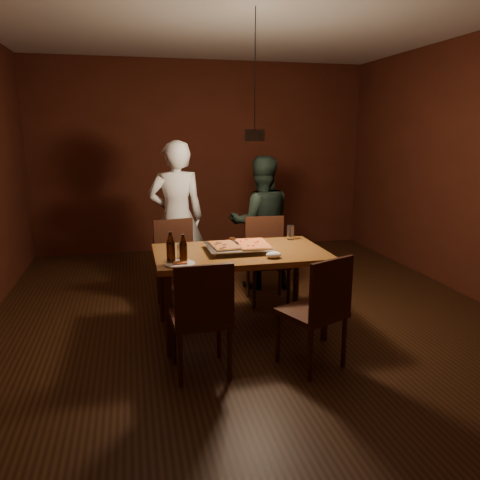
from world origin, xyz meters
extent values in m
plane|color=#361F0E|center=(0.00, 0.00, 0.00)|extent=(6.00, 6.00, 0.00)
plane|color=beige|center=(0.00, 0.00, 2.80)|extent=(6.00, 6.00, 0.00)
plane|color=#4D1D11|center=(0.00, 3.00, 1.40)|extent=(5.00, 0.00, 5.00)
cube|color=brown|center=(-0.17, -0.18, 0.72)|extent=(1.50, 0.90, 0.05)
cylinder|color=#38190F|center=(-0.84, -0.55, 0.35)|extent=(0.06, 0.06, 0.70)
cylinder|color=#38190F|center=(0.50, -0.55, 0.35)|extent=(0.06, 0.06, 0.70)
cylinder|color=#38190F|center=(-0.84, 0.19, 0.35)|extent=(0.06, 0.06, 0.70)
cylinder|color=#38190F|center=(0.50, 0.19, 0.35)|extent=(0.06, 0.06, 0.70)
cube|color=#38190F|center=(-0.64, 0.53, 0.43)|extent=(0.49, 0.49, 0.04)
cube|color=#38190F|center=(-0.68, 0.72, 0.67)|extent=(0.42, 0.11, 0.45)
cube|color=#38190F|center=(0.28, 0.48, 0.43)|extent=(0.45, 0.45, 0.04)
cube|color=#38190F|center=(0.29, 0.67, 0.67)|extent=(0.42, 0.06, 0.45)
cube|color=#38190F|center=(-0.63, -0.85, 0.43)|extent=(0.43, 0.43, 0.04)
cube|color=#38190F|center=(-0.63, -1.04, 0.67)|extent=(0.42, 0.04, 0.45)
cube|color=#38190F|center=(0.21, -0.93, 0.43)|extent=(0.55, 0.55, 0.04)
cube|color=#38190F|center=(0.29, -1.11, 0.67)|extent=(0.40, 0.19, 0.45)
cube|color=silver|center=(-0.19, -0.16, 0.77)|extent=(0.58, 0.48, 0.05)
cube|color=maroon|center=(-0.31, -0.16, 0.81)|extent=(0.24, 0.36, 0.02)
cube|color=gold|center=(-0.05, -0.17, 0.81)|extent=(0.29, 0.44, 0.02)
cylinder|color=black|center=(-0.80, -0.45, 0.83)|extent=(0.07, 0.07, 0.17)
cone|color=black|center=(-0.80, -0.45, 0.96)|extent=(0.07, 0.07, 0.09)
cylinder|color=black|center=(-0.71, -0.47, 0.83)|extent=(0.06, 0.06, 0.15)
cone|color=black|center=(-0.71, -0.47, 0.95)|extent=(0.06, 0.06, 0.09)
cylinder|color=silver|center=(-0.70, -0.31, 0.82)|extent=(0.08, 0.08, 0.13)
cylinder|color=silver|center=(0.41, 0.16, 0.82)|extent=(0.07, 0.07, 0.14)
cylinder|color=white|center=(-0.74, -0.51, 0.76)|extent=(0.23, 0.23, 0.02)
cube|color=gold|center=(-0.74, -0.51, 0.77)|extent=(0.10, 0.08, 0.01)
ellipsoid|color=white|center=(0.05, -0.47, 0.78)|extent=(0.13, 0.10, 0.05)
imported|color=silver|center=(-0.61, 1.09, 0.85)|extent=(0.64, 0.45, 1.69)
imported|color=black|center=(0.35, 1.00, 0.76)|extent=(0.78, 0.64, 1.52)
cylinder|color=black|center=(0.00, 0.00, 1.75)|extent=(0.18, 0.18, 0.10)
cylinder|color=black|center=(0.00, 0.00, 2.30)|extent=(0.01, 0.01, 1.00)
camera|label=1|loc=(-1.08, -4.08, 1.78)|focal=35.00mm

